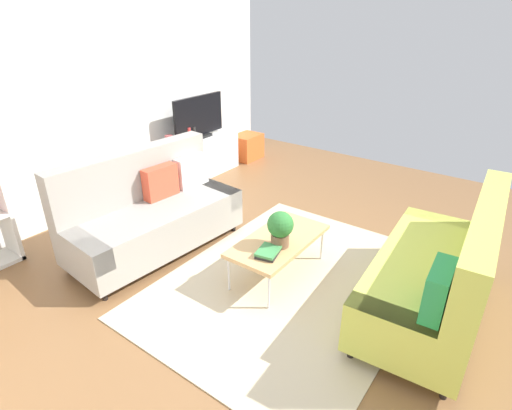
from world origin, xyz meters
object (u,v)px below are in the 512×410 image
Objects in this scene: coffee_table at (279,241)px; vase_1 at (178,139)px; couch_beige at (152,212)px; potted_plant at (280,228)px; bottle_0 at (189,135)px; couch_green at (438,273)px; storage_trunk at (247,147)px; tv_console at (200,157)px; bottle_1 at (194,133)px; tv at (199,118)px; vase_0 at (169,140)px; table_book_0 at (268,253)px.

coffee_table is 9.02× the size of vase_1.
potted_plant is (0.28, -1.50, 0.17)m from couch_beige.
couch_beige reaches higher than bottle_0.
couch_green is 4.10m from vase_1.
storage_trunk is at bearing 54.45° from couch_green.
potted_plant is (-0.39, 1.34, 0.18)m from couch_green.
bottle_0 reaches higher than storage_trunk.
storage_trunk is (1.10, -0.10, -0.10)m from tv_console.
bottle_1 is (1.80, 1.07, 0.29)m from couch_beige.
tv_console is (1.94, 1.11, -0.13)m from couch_beige.
storage_trunk is (1.10, -0.08, -0.73)m from tv.
vase_0 is (1.36, 1.16, 0.27)m from couch_beige.
bottle_1 is at bearing -144.54° from couch_beige.
tv reaches higher than vase_1.
bottle_1 is (0.43, -0.09, 0.02)m from vase_0.
potted_plant is 2.93m from bottle_0.
coffee_table is 2.84m from bottle_0.
table_book_0 is (-1.86, -2.61, 0.11)m from tv_console.
tv is (1.57, 2.51, 0.56)m from coffee_table.
storage_trunk is 3.33× the size of vase_0.
bottle_0 is at bearing -175.48° from tv.
tv is at bearing -146.01° from couch_beige.
vase_1 reaches higher than storage_trunk.
tv is 1.92× the size of storage_trunk.
tv is 4.67× the size of bottle_0.
bottle_0 reaches higher than bottle_1.
vase_0 is at bearing 164.60° from bottle_0.
tv reaches higher than vase_0.
coffee_table is (0.38, -1.42, -0.05)m from couch_beige.
coffee_table is 2.98m from tv_console.
couch_green is 4.53m from storage_trunk.
bottle_1 is (1.42, 2.49, 0.35)m from coffee_table.
couch_beige is 12.58× the size of vase_0.
storage_trunk is at bearing -2.54° from bottle_0.
tv is 3.10m from potted_plant.
couch_beige is 2.24m from tv_console.
couch_green is at bearing -106.11° from bottle_1.
couch_beige is at bearing 93.18° from table_book_0.
potted_plant is 1.48× the size of table_book_0.
tv is 4.93× the size of bottle_1.
tv is 2.82× the size of potted_plant.
potted_plant is at bearing -118.83° from bottle_0.
tv_console is 0.71m from vase_0.
couch_beige is at bearing -161.64° from storage_trunk.
storage_trunk is at bearing -5.10° from vase_0.
coffee_table is at bearing -117.80° from bottle_0.
table_book_0 is (-0.29, -0.08, 0.04)m from coffee_table.
table_book_0 is at bearing -118.66° from vase_1.
tv_console is at bearing 8.97° from bottle_0.
bottle_0 is (0.15, -0.09, 0.05)m from vase_1.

